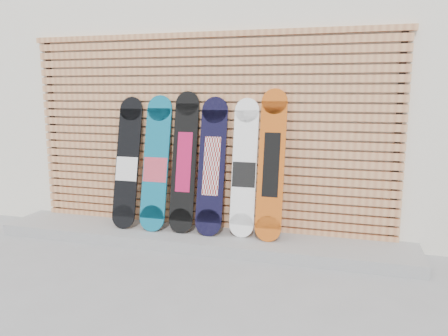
# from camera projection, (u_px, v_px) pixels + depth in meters

# --- Properties ---
(ground) EXTENTS (80.00, 80.00, 0.00)m
(ground) POSITION_uv_depth(u_px,v_px,m) (190.00, 268.00, 4.15)
(ground) COLOR gray
(ground) RESTS_ON ground
(building) EXTENTS (12.00, 5.00, 3.60)m
(building) POSITION_uv_depth(u_px,v_px,m) (293.00, 82.00, 7.02)
(building) COLOR silver
(building) RESTS_ON ground
(concrete_step) EXTENTS (4.60, 0.70, 0.12)m
(concrete_step) POSITION_uv_depth(u_px,v_px,m) (198.00, 238.00, 4.83)
(concrete_step) COLOR gray
(concrete_step) RESTS_ON ground
(slat_wall) EXTENTS (4.26, 0.08, 2.29)m
(slat_wall) POSITION_uv_depth(u_px,v_px,m) (206.00, 132.00, 4.90)
(slat_wall) COLOR tan
(slat_wall) RESTS_ON ground
(snowboard_0) EXTENTS (0.28, 0.37, 1.48)m
(snowboard_0) POSITION_uv_depth(u_px,v_px,m) (127.00, 163.00, 4.99)
(snowboard_0) COLOR black
(snowboard_0) RESTS_ON concrete_step
(snowboard_1) EXTENTS (0.30, 0.38, 1.50)m
(snowboard_1) POSITION_uv_depth(u_px,v_px,m) (156.00, 164.00, 4.90)
(snowboard_1) COLOR #0D6382
(snowboard_1) RESTS_ON concrete_step
(snowboard_2) EXTENTS (0.27, 0.34, 1.55)m
(snowboard_2) POSITION_uv_depth(u_px,v_px,m) (184.00, 162.00, 4.82)
(snowboard_2) COLOR black
(snowboard_2) RESTS_ON concrete_step
(snowboard_3) EXTENTS (0.30, 0.35, 1.49)m
(snowboard_3) POSITION_uv_depth(u_px,v_px,m) (212.00, 166.00, 4.73)
(snowboard_3) COLOR black
(snowboard_3) RESTS_ON concrete_step
(snowboard_4) EXTENTS (0.27, 0.29, 1.47)m
(snowboard_4) POSITION_uv_depth(u_px,v_px,m) (244.00, 169.00, 4.67)
(snowboard_4) COLOR white
(snowboard_4) RESTS_ON concrete_step
(snowboard_5) EXTENTS (0.27, 0.35, 1.58)m
(snowboard_5) POSITION_uv_depth(u_px,v_px,m) (271.00, 165.00, 4.55)
(snowboard_5) COLOR #C35514
(snowboard_5) RESTS_ON concrete_step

